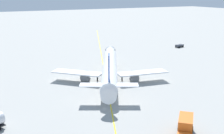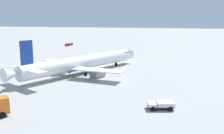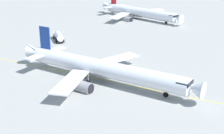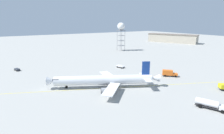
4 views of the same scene
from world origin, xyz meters
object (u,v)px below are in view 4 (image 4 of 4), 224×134
(catering_truck_truck, at_px, (169,73))
(baggage_truck_truck, at_px, (17,69))
(airliner_main, at_px, (105,81))
(fuel_tanker_truck, at_px, (210,104))
(radar_tower, at_px, (121,27))
(pushback_tug_truck, at_px, (120,66))

(catering_truck_truck, height_order, baggage_truck_truck, catering_truck_truck)
(airliner_main, xyz_separation_m, fuel_tanker_truck, (18.34, -33.57, -1.35))
(fuel_tanker_truck, relative_size, radar_tower, 0.37)
(fuel_tanker_truck, xyz_separation_m, baggage_truck_truck, (-46.21, 81.22, -0.86))
(radar_tower, bearing_deg, catering_truck_truck, -108.01)
(radar_tower, bearing_deg, pushback_tug_truck, -124.83)
(catering_truck_truck, bearing_deg, radar_tower, 115.56)
(pushback_tug_truck, height_order, catering_truck_truck, catering_truck_truck)
(pushback_tug_truck, height_order, radar_tower, radar_tower)
(airliner_main, xyz_separation_m, baggage_truck_truck, (-27.87, 47.65, -2.21))
(pushback_tug_truck, relative_size, baggage_truck_truck, 1.14)
(baggage_truck_truck, bearing_deg, radar_tower, 92.07)
(airliner_main, distance_m, radar_tower, 97.41)
(baggage_truck_truck, relative_size, radar_tower, 0.18)
(radar_tower, bearing_deg, airliner_main, -128.51)
(baggage_truck_truck, distance_m, radar_tower, 93.81)
(fuel_tanker_truck, xyz_separation_m, radar_tower, (41.29, 108.52, 19.11))
(airliner_main, distance_m, fuel_tanker_truck, 38.28)
(pushback_tug_truck, bearing_deg, catering_truck_truck, 6.49)
(pushback_tug_truck, xyz_separation_m, baggage_truck_truck, (-51.58, 24.33, -0.09))
(pushback_tug_truck, distance_m, radar_tower, 65.96)
(catering_truck_truck, bearing_deg, airliner_main, -142.01)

